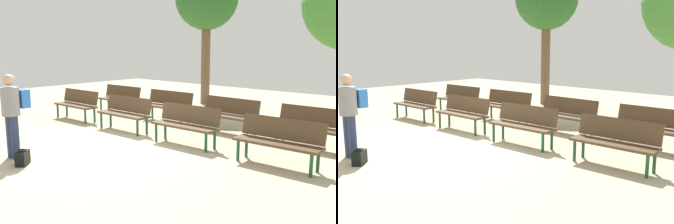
{
  "view_description": "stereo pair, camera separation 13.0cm",
  "coord_description": "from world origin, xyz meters",
  "views": [
    {
      "loc": [
        6.23,
        -4.64,
        2.2
      ],
      "look_at": [
        0.0,
        2.08,
        0.55
      ],
      "focal_mm": 40.17,
      "sensor_mm": 36.0,
      "label": 1
    },
    {
      "loc": [
        6.33,
        -4.55,
        2.2
      ],
      "look_at": [
        0.0,
        2.08,
        0.55
      ],
      "focal_mm": 40.17,
      "sensor_mm": 36.0,
      "label": 2
    }
  ],
  "objects": [
    {
      "name": "visitor_with_backpack",
      "position": [
        -0.83,
        -1.45,
        0.94
      ],
      "size": [
        0.36,
        0.54,
        1.65
      ],
      "rotation": [
        0.0,
        0.0,
        3.22
      ],
      "color": "navy",
      "rests_on": "ground_plane"
    },
    {
      "name": "handbag",
      "position": [
        -0.29,
        -1.57,
        0.13
      ],
      "size": [
        0.35,
        0.36,
        0.29
      ],
      "color": "black",
      "rests_on": "ground_plane"
    },
    {
      "name": "bench_r1_c0",
      "position": [
        -3.16,
        3.18,
        0.5
      ],
      "size": [
        1.61,
        0.52,
        0.87
      ],
      "rotation": [
        0.0,
        0.0,
        0.02
      ],
      "color": "#4C3823",
      "rests_on": "ground_plane"
    },
    {
      "name": "bench_r1_c2",
      "position": [
        1.02,
        3.22,
        0.5
      ],
      "size": [
        1.61,
        0.5,
        0.87
      ],
      "rotation": [
        0.0,
        0.0,
        -0.01
      ],
      "color": "#4C3823",
      "rests_on": "ground_plane"
    },
    {
      "name": "bench_r0_c3",
      "position": [
        3.19,
        1.62,
        0.5
      ],
      "size": [
        1.61,
        0.53,
        0.87
      ],
      "rotation": [
        0.0,
        0.0,
        0.03
      ],
      "color": "#4C3823",
      "rests_on": "ground_plane"
    },
    {
      "name": "bench_r0_c0",
      "position": [
        -3.21,
        1.59,
        0.5
      ],
      "size": [
        1.61,
        0.51,
        0.87
      ],
      "rotation": [
        0.0,
        0.0,
        0.02
      ],
      "color": "#4C3823",
      "rests_on": "ground_plane"
    },
    {
      "name": "bench_r0_c2",
      "position": [
        1.0,
        1.61,
        0.5
      ],
      "size": [
        1.61,
        0.53,
        0.87
      ],
      "rotation": [
        0.0,
        0.0,
        0.03
      ],
      "color": "#4C3823",
      "rests_on": "ground_plane"
    },
    {
      "name": "bench_r1_c1",
      "position": [
        -1.07,
        3.23,
        0.5
      ],
      "size": [
        1.61,
        0.52,
        0.87
      ],
      "rotation": [
        0.0,
        0.0,
        0.03
      ],
      "color": "#4C3823",
      "rests_on": "ground_plane"
    },
    {
      "name": "bench_r1_c3",
      "position": [
        3.16,
        3.24,
        0.5
      ],
      "size": [
        1.6,
        0.48,
        0.87
      ],
      "rotation": [
        0.0,
        0.0,
        -0.0
      ],
      "color": "#4C3823",
      "rests_on": "ground_plane"
    },
    {
      "name": "ground_plane",
      "position": [
        0.0,
        0.0,
        0.0
      ],
      "size": [
        24.0,
        24.0,
        0.0
      ],
      "primitive_type": "plane",
      "color": "#BCAD8E"
    },
    {
      "name": "tree_0",
      "position": [
        -2.29,
        6.6,
        3.79
      ],
      "size": [
        2.29,
        2.29,
        5.0
      ],
      "color": "brown",
      "rests_on": "ground_plane"
    },
    {
      "name": "bench_r0_c1",
      "position": [
        -1.07,
        1.61,
        0.5
      ],
      "size": [
        1.61,
        0.51,
        0.87
      ],
      "rotation": [
        0.0,
        0.0,
        0.02
      ],
      "color": "#4C3823",
      "rests_on": "ground_plane"
    }
  ]
}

